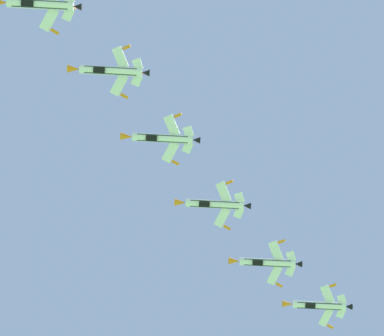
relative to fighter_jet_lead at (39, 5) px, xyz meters
name	(u,v)px	position (x,y,z in m)	size (l,w,h in m)	color
fighter_jet_lead	(39,5)	(0.00, 0.00, 0.00)	(15.63, 9.54, 5.15)	white
fighter_jet_left_wing	(109,71)	(8.23, 16.28, 2.67)	(15.63, 9.46, 5.22)	white
fighter_jet_right_wing	(161,138)	(14.61, 31.65, 0.40)	(15.63, 9.54, 5.16)	white
fighter_jet_left_outer	(213,204)	(21.36, 48.61, -0.35)	(15.63, 9.41, 5.26)	white
fighter_jet_right_outer	(266,263)	(29.19, 65.25, -1.04)	(15.63, 9.33, 5.32)	white
fighter_jet_trail_slot	(318,305)	(38.25, 81.19, 1.05)	(15.63, 9.51, 5.18)	white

